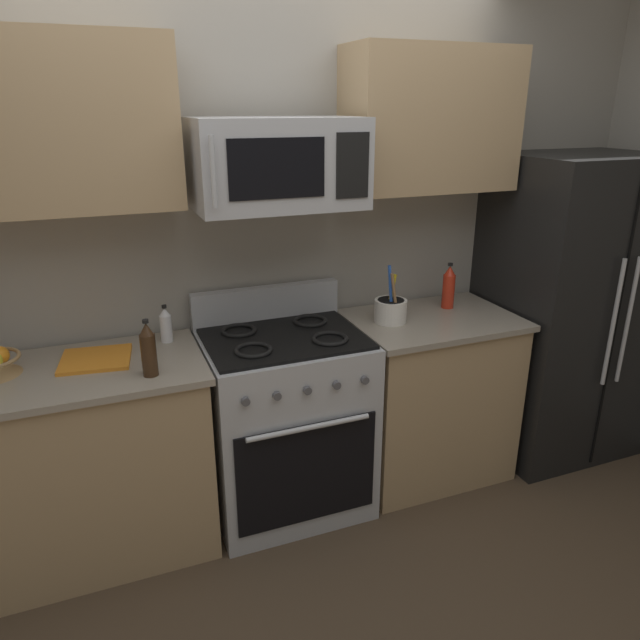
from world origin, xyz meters
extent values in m
plane|color=#473828|center=(0.00, 0.00, 0.00)|extent=(16.00, 16.00, 0.00)
cube|color=#9E998E|center=(0.00, 1.02, 1.30)|extent=(8.00, 0.10, 2.60)
cube|color=tan|center=(-0.93, 0.65, 0.44)|extent=(1.03, 0.57, 0.88)
cube|color=gray|center=(-0.93, 0.65, 0.90)|extent=(1.07, 0.61, 0.03)
cube|color=#B2B5BA|center=(0.00, 0.65, 0.46)|extent=(0.76, 0.61, 0.91)
cube|color=black|center=(0.00, 0.33, 0.36)|extent=(0.67, 0.01, 0.51)
cylinder|color=#B2B5BA|center=(0.00, 0.31, 0.62)|extent=(0.57, 0.02, 0.02)
cube|color=black|center=(0.00, 0.65, 0.92)|extent=(0.73, 0.55, 0.02)
cube|color=#B2B5BA|center=(0.00, 0.92, 1.00)|extent=(0.76, 0.06, 0.18)
torus|color=black|center=(-0.18, 0.52, 0.93)|extent=(0.17, 0.17, 0.02)
torus|color=black|center=(0.18, 0.52, 0.93)|extent=(0.17, 0.17, 0.02)
torus|color=black|center=(-0.18, 0.77, 0.93)|extent=(0.17, 0.17, 0.02)
torus|color=black|center=(0.18, 0.77, 0.93)|extent=(0.17, 0.17, 0.02)
cylinder|color=#4C4C51|center=(-0.27, 0.33, 0.79)|extent=(0.04, 0.02, 0.04)
cylinder|color=#4C4C51|center=(-0.14, 0.33, 0.79)|extent=(0.04, 0.02, 0.04)
cylinder|color=#4C4C51|center=(0.00, 0.33, 0.79)|extent=(0.04, 0.02, 0.04)
cylinder|color=#4C4C51|center=(0.14, 0.33, 0.79)|extent=(0.04, 0.02, 0.04)
cylinder|color=#4C4C51|center=(0.27, 0.33, 0.79)|extent=(0.04, 0.02, 0.04)
cube|color=tan|center=(0.82, 0.65, 0.44)|extent=(0.82, 0.57, 0.88)
cube|color=gray|center=(0.82, 0.65, 0.90)|extent=(0.86, 0.61, 0.03)
cube|color=black|center=(1.69, 0.63, 0.85)|extent=(0.85, 0.68, 1.71)
cube|color=black|center=(1.69, 0.28, 0.85)|extent=(0.01, 0.01, 1.62)
cylinder|color=#B2B5BA|center=(1.64, 0.26, 0.90)|extent=(0.02, 0.02, 0.68)
cylinder|color=#B2B5BA|center=(1.74, 0.26, 0.90)|extent=(0.02, 0.02, 0.68)
cube|color=#B2B5BA|center=(0.00, 0.68, 1.71)|extent=(0.72, 0.40, 0.38)
cube|color=black|center=(-0.07, 0.47, 1.71)|extent=(0.40, 0.01, 0.24)
cube|color=black|center=(0.26, 0.47, 1.71)|extent=(0.14, 0.01, 0.27)
cylinder|color=#B2B5BA|center=(-0.33, 0.45, 1.71)|extent=(0.02, 0.02, 0.27)
cube|color=tan|center=(-0.93, 0.80, 1.88)|extent=(1.06, 0.34, 0.67)
cube|color=tan|center=(0.82, 0.80, 1.88)|extent=(0.85, 0.34, 0.67)
cylinder|color=white|center=(0.58, 0.68, 0.97)|extent=(0.16, 0.16, 0.12)
cylinder|color=black|center=(0.58, 0.68, 0.98)|extent=(0.13, 0.13, 0.10)
cylinder|color=yellow|center=(0.59, 0.69, 1.04)|extent=(0.04, 0.03, 0.22)
cylinder|color=olive|center=(0.58, 0.63, 1.05)|extent=(0.06, 0.02, 0.24)
cylinder|color=blue|center=(0.57, 0.66, 1.07)|extent=(0.04, 0.03, 0.28)
cube|color=orange|center=(-0.83, 0.71, 0.92)|extent=(0.32, 0.30, 0.02)
cylinder|color=silver|center=(-0.51, 0.82, 0.97)|extent=(0.06, 0.06, 0.13)
cone|color=silver|center=(-0.51, 0.82, 1.06)|extent=(0.05, 0.05, 0.04)
cylinder|color=black|center=(-0.51, 0.82, 1.08)|extent=(0.02, 0.02, 0.01)
cylinder|color=red|center=(0.97, 0.76, 1.00)|extent=(0.07, 0.07, 0.18)
cone|color=red|center=(0.97, 0.76, 1.12)|extent=(0.06, 0.06, 0.05)
cylinder|color=black|center=(0.97, 0.76, 1.15)|extent=(0.03, 0.03, 0.01)
cylinder|color=#382314|center=(-0.63, 0.47, 1.00)|extent=(0.06, 0.06, 0.18)
cone|color=#382314|center=(-0.63, 0.47, 1.11)|extent=(0.06, 0.06, 0.05)
cylinder|color=black|center=(-0.63, 0.47, 1.14)|extent=(0.02, 0.02, 0.01)
camera|label=1|loc=(-0.78, -1.80, 1.95)|focal=33.03mm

